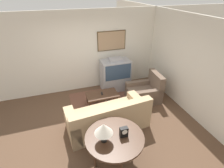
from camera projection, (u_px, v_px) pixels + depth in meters
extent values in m
plane|color=brown|center=(100.00, 125.00, 4.75)|extent=(12.00, 12.00, 0.00)
cube|color=silver|center=(82.00, 52.00, 5.84)|extent=(12.00, 0.06, 2.70)
cube|color=#4C381E|center=(112.00, 41.00, 5.93)|extent=(1.00, 0.03, 0.66)
cube|color=tan|center=(112.00, 41.00, 5.91)|extent=(0.95, 0.01, 0.61)
cube|color=silver|center=(191.00, 67.00, 4.81)|extent=(0.06, 12.00, 2.70)
cube|color=brown|center=(102.00, 103.00, 5.60)|extent=(1.91, 1.78, 0.01)
cube|color=#9E9EA3|center=(115.00, 83.00, 6.29)|extent=(0.99, 0.59, 0.49)
cube|color=#9E9EA3|center=(115.00, 69.00, 6.02)|extent=(0.99, 0.59, 0.60)
cube|color=#2D425B|center=(118.00, 72.00, 5.77)|extent=(0.89, 0.01, 0.53)
cube|color=#9E9EA3|center=(115.00, 59.00, 5.85)|extent=(0.44, 0.32, 0.09)
cube|color=tan|center=(108.00, 119.00, 4.59)|extent=(2.14, 1.10, 0.47)
cube|color=tan|center=(113.00, 114.00, 4.09)|extent=(2.08, 0.40, 0.41)
cube|color=tan|center=(138.00, 108.00, 4.87)|extent=(0.32, 0.94, 0.63)
cube|color=tan|center=(73.00, 127.00, 4.23)|extent=(0.32, 0.94, 0.63)
cube|color=#877154|center=(128.00, 107.00, 4.38)|extent=(0.37, 0.15, 0.34)
cube|color=#877154|center=(92.00, 117.00, 4.05)|extent=(0.37, 0.15, 0.34)
cube|color=brown|center=(143.00, 95.00, 5.71)|extent=(1.05, 0.89, 0.39)
cube|color=brown|center=(156.00, 81.00, 5.57)|extent=(0.24, 0.83, 0.52)
cube|color=brown|center=(140.00, 88.00, 5.95)|extent=(1.00, 0.23, 0.53)
cube|color=brown|center=(148.00, 98.00, 5.40)|extent=(1.00, 0.23, 0.53)
cube|color=#472D1E|center=(102.00, 95.00, 5.36)|extent=(0.96, 0.54, 0.04)
cylinder|color=#472D1E|center=(90.00, 107.00, 5.15)|extent=(0.04, 0.04, 0.36)
cylinder|color=#472D1E|center=(118.00, 101.00, 5.39)|extent=(0.04, 0.04, 0.36)
cylinder|color=#472D1E|center=(87.00, 99.00, 5.52)|extent=(0.04, 0.04, 0.36)
cylinder|color=#472D1E|center=(113.00, 94.00, 5.76)|extent=(0.04, 0.04, 0.36)
cylinder|color=#472D1E|center=(115.00, 137.00, 3.37)|extent=(1.15, 1.15, 0.04)
cube|color=#472D1E|center=(115.00, 140.00, 3.40)|extent=(0.98, 0.46, 0.08)
cylinder|color=#472D1E|center=(95.00, 154.00, 3.49)|extent=(0.05, 0.05, 0.73)
cylinder|color=#472D1E|center=(131.00, 144.00, 3.72)|extent=(0.05, 0.05, 0.73)
cylinder|color=#472D1E|center=(121.00, 167.00, 3.25)|extent=(0.05, 0.05, 0.73)
cylinder|color=black|center=(104.00, 140.00, 3.26)|extent=(0.11, 0.11, 0.02)
cylinder|color=black|center=(104.00, 133.00, 3.17)|extent=(0.02, 0.02, 0.35)
cone|color=silver|center=(104.00, 129.00, 3.11)|extent=(0.34, 0.34, 0.21)
cube|color=black|center=(124.00, 132.00, 3.32)|extent=(0.16, 0.09, 0.21)
cylinder|color=white|center=(125.00, 132.00, 3.27)|extent=(0.11, 0.01, 0.11)
cube|color=black|center=(102.00, 93.00, 5.36)|extent=(0.07, 0.16, 0.02)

